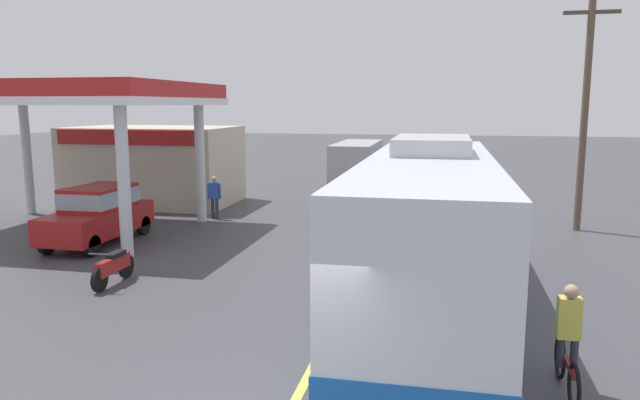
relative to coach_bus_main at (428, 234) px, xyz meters
The scene contains 11 objects.
ground 14.80m from the coach_bus_main, 96.96° to the left, with size 120.00×120.00×0.00m, color #424247.
lane_divider_stripe 9.91m from the coach_bus_main, 100.52° to the left, with size 0.16×50.00×0.01m, color #D8CC4C.
coach_bus_main is the anchor object (origin of this frame).
gas_station_roadside 15.87m from the coach_bus_main, 141.37° to the left, with size 9.10×11.95×5.10m.
car_at_pump 11.33m from the coach_bus_main, 157.31° to the left, with size 1.70×4.20×1.82m.
minibus_opposing_lane 18.44m from the coach_bus_main, 103.09° to the left, with size 2.04×6.13×2.44m.
cyclist_on_shoulder 3.90m from the coach_bus_main, 54.16° to the right, with size 0.34×1.82×1.72m.
motorcycle_parked_forecourt 7.72m from the coach_bus_main, behind, with size 0.55×1.80×0.92m.
pedestrian_near_pump 12.28m from the coach_bus_main, 133.11° to the left, with size 0.55×0.22×1.66m.
car_trailing_behind_bus 18.16m from the coach_bus_main, 90.48° to the left, with size 1.70×4.20×1.82m.
utility_pole_roadside 11.08m from the coach_bus_main, 63.02° to the left, with size 1.80×0.24×8.02m.
Camera 1 is at (2.08, -6.78, 4.39)m, focal length 33.15 mm.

